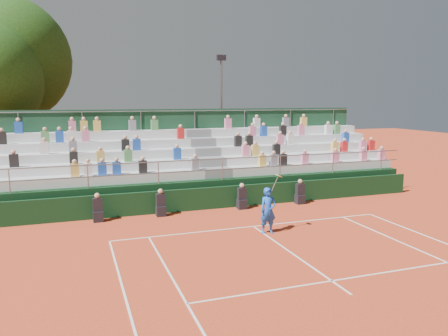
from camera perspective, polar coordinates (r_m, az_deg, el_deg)
name	(u,v)px	position (r m, az deg, el deg)	size (l,w,h in m)	color
ground	(253,226)	(17.31, 3.86, -7.63)	(90.00, 90.00, 0.00)	#C94321
courtside_wall	(226,197)	(20.07, 0.28, -3.80)	(20.00, 0.15, 1.00)	black
line_officials	(205,202)	(19.30, -2.54, -4.39)	(9.68, 0.40, 1.19)	black
grandstand	(206,173)	(22.97, -2.42, -0.71)	(20.00, 5.20, 4.40)	black
tennis_player	(268,210)	(16.31, 5.79, -5.53)	(0.85, 0.43, 2.22)	blue
tree_east	(6,60)	(30.09, -26.60, 12.50)	(7.61, 7.61, 11.08)	#392414
floodlight_mast	(221,105)	(28.89, -0.36, 8.22)	(0.60, 0.25, 7.75)	gray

